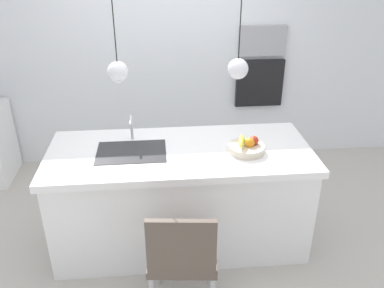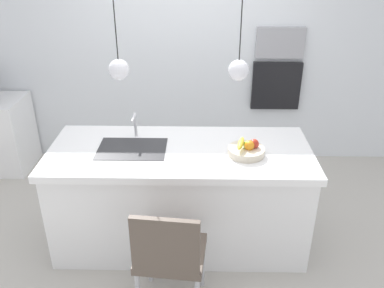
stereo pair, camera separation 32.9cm
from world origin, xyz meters
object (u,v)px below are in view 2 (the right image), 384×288
object	(u,v)px
fruit_bowl	(247,150)
oven	(276,86)
chair_near	(169,254)
microwave	(280,42)

from	to	relation	value
fruit_bowl	oven	xyz separation A→B (m)	(0.51, 1.66, -0.02)
chair_near	oven	bearing A→B (deg)	65.39
oven	fruit_bowl	bearing A→B (deg)	-107.06
microwave	chair_near	size ratio (longest dim) A/B	0.59
microwave	oven	world-z (taller)	microwave
fruit_bowl	chair_near	world-z (taller)	fruit_bowl
fruit_bowl	oven	bearing A→B (deg)	72.94
microwave	oven	xyz separation A→B (m)	(0.00, 0.00, -0.50)
fruit_bowl	chair_near	size ratio (longest dim) A/B	0.32
microwave	chair_near	distance (m)	2.77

